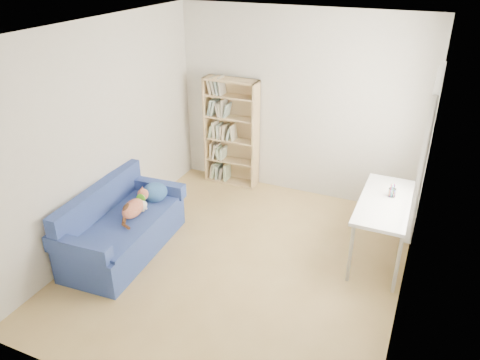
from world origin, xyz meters
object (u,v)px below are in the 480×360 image
at_px(bookshelf, 231,136).
at_px(desk, 386,206).
at_px(sofa, 123,227).
at_px(pen_cup, 392,192).

bearing_deg(bookshelf, desk, -24.37).
bearing_deg(sofa, bookshelf, 75.19).
bearing_deg(bookshelf, pen_cup, -21.61).
height_order(sofa, desk, sofa).
bearing_deg(sofa, pen_cup, 19.06).
relative_size(bookshelf, desk, 1.27).
distance_m(sofa, bookshelf, 2.24).
bearing_deg(pen_cup, sofa, -157.33).
xyz_separation_m(sofa, bookshelf, (0.43, 2.15, 0.44)).
bearing_deg(pen_cup, desk, -103.80).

